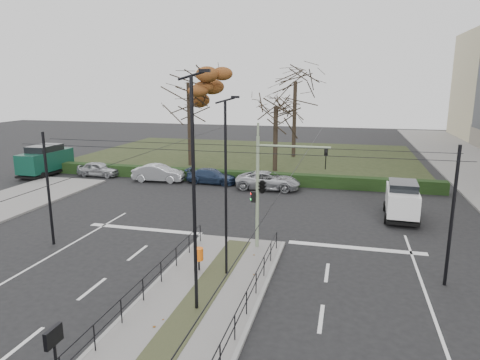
# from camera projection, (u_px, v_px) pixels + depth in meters

# --- Properties ---
(ground) EXTENTS (140.00, 140.00, 0.00)m
(ground) POSITION_uv_depth(u_px,v_px,m) (214.00, 280.00, 18.55)
(ground) COLOR black
(ground) RESTS_ON ground
(median_island) EXTENTS (4.40, 15.00, 0.14)m
(median_island) POSITION_uv_depth(u_px,v_px,m) (194.00, 307.00, 16.18)
(median_island) COLOR slate
(median_island) RESTS_ON ground
(park) EXTENTS (38.00, 26.00, 0.10)m
(park) POSITION_uv_depth(u_px,v_px,m) (248.00, 156.00, 50.24)
(park) COLOR black
(park) RESTS_ON ground
(hedge) EXTENTS (38.00, 1.00, 1.00)m
(hedge) POSITION_uv_depth(u_px,v_px,m) (213.00, 175.00, 37.47)
(hedge) COLOR black
(hedge) RESTS_ON ground
(median_railing) EXTENTS (4.14, 13.24, 0.92)m
(median_railing) POSITION_uv_depth(u_px,v_px,m) (193.00, 286.00, 15.88)
(median_railing) COLOR black
(median_railing) RESTS_ON median_island
(catenary) EXTENTS (20.00, 34.00, 6.00)m
(catenary) POSITION_uv_depth(u_px,v_px,m) (224.00, 195.00, 19.33)
(catenary) COLOR black
(catenary) RESTS_ON ground
(traffic_light) EXTENTS (3.88, 2.23, 5.70)m
(traffic_light) POSITION_uv_depth(u_px,v_px,m) (264.00, 184.00, 21.26)
(traffic_light) COLOR gray
(traffic_light) RESTS_ON median_island
(litter_bin) EXTENTS (0.41, 0.41, 1.05)m
(litter_bin) POSITION_uv_depth(u_px,v_px,m) (199.00, 254.00, 19.09)
(litter_bin) COLOR black
(litter_bin) RESTS_ON median_island
(info_panel) EXTENTS (0.13, 0.61, 2.33)m
(info_panel) POSITION_uv_depth(u_px,v_px,m) (54.00, 346.00, 10.61)
(info_panel) COLOR black
(info_panel) RESTS_ON median_island
(streetlamp_median_near) EXTENTS (0.72, 0.15, 8.67)m
(streetlamp_median_near) POSITION_uv_depth(u_px,v_px,m) (194.00, 194.00, 15.01)
(streetlamp_median_near) COLOR black
(streetlamp_median_near) RESTS_ON median_island
(streetlamp_median_far) EXTENTS (0.65, 0.13, 7.73)m
(streetlamp_median_far) POSITION_uv_depth(u_px,v_px,m) (226.00, 187.00, 18.04)
(streetlamp_median_far) COLOR black
(streetlamp_median_far) RESTS_ON median_island
(parked_car_first) EXTENTS (3.94, 1.60, 1.34)m
(parked_car_first) POSITION_uv_depth(u_px,v_px,m) (99.00, 169.00, 39.37)
(parked_car_first) COLOR #9FA1A6
(parked_car_first) RESTS_ON ground
(parked_car_second) EXTENTS (4.60, 1.89, 1.48)m
(parked_car_second) POSITION_uv_depth(u_px,v_px,m) (159.00, 173.00, 37.26)
(parked_car_second) COLOR #9FA1A6
(parked_car_second) RESTS_ON ground
(parked_car_third) EXTENTS (4.41, 1.92, 1.26)m
(parked_car_third) POSITION_uv_depth(u_px,v_px,m) (212.00, 176.00, 36.51)
(parked_car_third) COLOR #20304C
(parked_car_third) RESTS_ON ground
(parked_car_fourth) EXTENTS (5.23, 2.50, 1.44)m
(parked_car_fourth) POSITION_uv_depth(u_px,v_px,m) (268.00, 180.00, 34.49)
(parked_car_fourth) COLOR #9FA1A6
(parked_car_fourth) RESTS_ON ground
(white_van) EXTENTS (2.22, 4.50, 2.37)m
(white_van) POSITION_uv_depth(u_px,v_px,m) (402.00, 199.00, 26.88)
(white_van) COLOR silver
(white_van) RESTS_ON ground
(green_van) EXTENTS (2.31, 5.74, 2.80)m
(green_van) POSITION_uv_depth(u_px,v_px,m) (46.00, 160.00, 39.80)
(green_van) COLOR #0C3629
(green_van) RESTS_ON ground
(rust_tree) EXTENTS (7.63, 7.63, 11.03)m
(rust_tree) POSITION_uv_depth(u_px,v_px,m) (188.00, 83.00, 42.66)
(rust_tree) COLOR black
(rust_tree) RESTS_ON park
(bare_tree_center) EXTENTS (6.57, 6.57, 11.35)m
(bare_tree_center) POSITION_uv_depth(u_px,v_px,m) (295.00, 87.00, 47.94)
(bare_tree_center) COLOR black
(bare_tree_center) RESTS_ON park
(bare_tree_near) EXTENTS (5.24, 5.24, 8.23)m
(bare_tree_near) POSITION_uv_depth(u_px,v_px,m) (276.00, 111.00, 40.34)
(bare_tree_near) COLOR black
(bare_tree_near) RESTS_ON park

